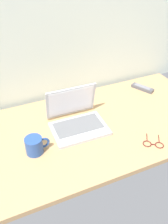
{
  "coord_description": "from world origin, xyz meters",
  "views": [
    {
      "loc": [
        -0.46,
        -0.99,
        0.95
      ],
      "look_at": [
        -0.03,
        0.0,
        0.15
      ],
      "focal_mm": 39.41,
      "sensor_mm": 36.0,
      "label": 1
    }
  ],
  "objects_px": {
    "laptop": "(76,119)",
    "eyeglasses": "(153,144)",
    "coffee_mug": "(35,145)",
    "remote_control_near": "(142,88)"
  },
  "relations": [
    {
      "from": "laptop",
      "to": "eyeglasses",
      "type": "height_order",
      "value": "laptop"
    },
    {
      "from": "remote_control_near",
      "to": "eyeglasses",
      "type": "bearing_deg",
      "value": -118.78
    },
    {
      "from": "remote_control_near",
      "to": "laptop",
      "type": "bearing_deg",
      "value": -163.0
    },
    {
      "from": "coffee_mug",
      "to": "remote_control_near",
      "type": "distance_m",
      "value": 0.91
    },
    {
      "from": "eyeglasses",
      "to": "laptop",
      "type": "bearing_deg",
      "value": 134.74
    },
    {
      "from": "laptop",
      "to": "remote_control_near",
      "type": "xyz_separation_m",
      "value": [
        0.59,
        0.18,
        -0.03
      ]
    },
    {
      "from": "laptop",
      "to": "coffee_mug",
      "type": "relative_size",
      "value": 2.49
    },
    {
      "from": "laptop",
      "to": "remote_control_near",
      "type": "height_order",
      "value": "laptop"
    },
    {
      "from": "remote_control_near",
      "to": "eyeglasses",
      "type": "xyz_separation_m",
      "value": [
        -0.27,
        -0.5,
        -0.01
      ]
    },
    {
      "from": "coffee_mug",
      "to": "remote_control_near",
      "type": "xyz_separation_m",
      "value": [
        0.86,
        0.3,
        -0.04
      ]
    }
  ]
}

